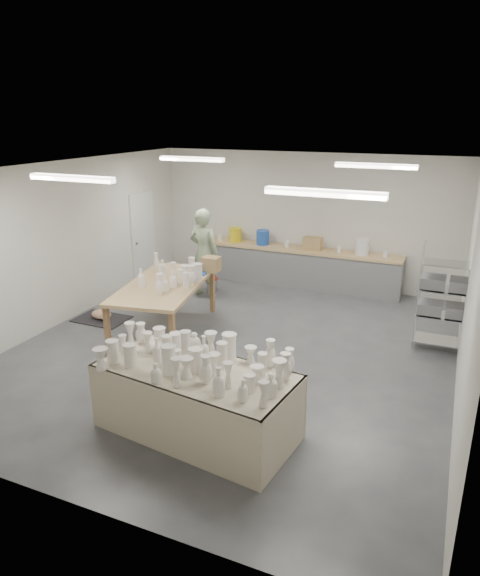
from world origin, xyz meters
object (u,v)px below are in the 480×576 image
at_px(work_table, 172,282).
at_px(red_stool, 210,279).
at_px(drying_table, 197,398).
at_px(potter, 204,253).

relative_size(work_table, red_stool, 5.90).
bearing_deg(drying_table, work_table, 133.05).
bearing_deg(red_stool, potter, -90.00).
height_order(potter, red_stool, potter).
relative_size(potter, red_stool, 4.22).
bearing_deg(work_table, potter, 89.17).
distance_m(potter, red_stool, 0.73).
distance_m(drying_table, potter, 5.15).
relative_size(work_table, potter, 1.40).
bearing_deg(potter, work_table, 106.57).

